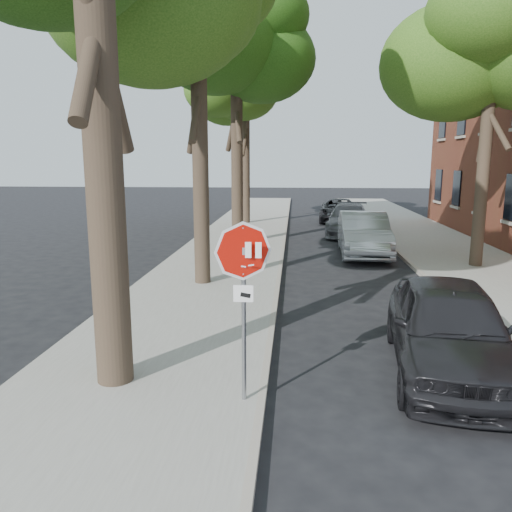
{
  "coord_description": "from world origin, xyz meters",
  "views": [
    {
      "loc": [
        -0.01,
        -6.71,
        3.54
      ],
      "look_at": [
        -0.61,
        1.02,
        2.05
      ],
      "focal_mm": 35.0,
      "sensor_mm": 36.0,
      "label": 1
    }
  ],
  "objects_px": {
    "tree_mid_a": "(197,1)",
    "car_c": "(349,220)",
    "tree_far": "(246,91)",
    "car_b": "(363,234)",
    "car_a": "(449,328)",
    "car_d": "(339,210)",
    "stop_sign": "(243,277)",
    "tree_mid_b": "(236,46)",
    "tree_right": "(492,39)"
  },
  "relations": [
    {
      "from": "tree_mid_a",
      "to": "car_c",
      "type": "distance_m",
      "value": 13.48
    },
    {
      "from": "tree_far",
      "to": "car_b",
      "type": "height_order",
      "value": "tree_far"
    },
    {
      "from": "car_a",
      "to": "car_d",
      "type": "relative_size",
      "value": 0.96
    },
    {
      "from": "car_b",
      "to": "tree_mid_a",
      "type": "bearing_deg",
      "value": -133.97
    },
    {
      "from": "car_d",
      "to": "stop_sign",
      "type": "bearing_deg",
      "value": -93.11
    },
    {
      "from": "tree_mid_b",
      "to": "car_a",
      "type": "height_order",
      "value": "tree_mid_b"
    },
    {
      "from": "tree_far",
      "to": "car_c",
      "type": "distance_m",
      "value": 9.14
    },
    {
      "from": "tree_mid_a",
      "to": "tree_right",
      "type": "relative_size",
      "value": 1.06
    },
    {
      "from": "tree_mid_b",
      "to": "car_c",
      "type": "xyz_separation_m",
      "value": [
        5.02,
        3.35,
        -7.27
      ]
    },
    {
      "from": "stop_sign",
      "to": "tree_mid_a",
      "type": "relative_size",
      "value": 0.27
    },
    {
      "from": "stop_sign",
      "to": "tree_mid_b",
      "type": "relative_size",
      "value": 0.25
    },
    {
      "from": "tree_mid_a",
      "to": "car_b",
      "type": "relative_size",
      "value": 2.01
    },
    {
      "from": "car_a",
      "to": "tree_far",
      "type": "bearing_deg",
      "value": 112.3
    },
    {
      "from": "stop_sign",
      "to": "car_d",
      "type": "xyz_separation_m",
      "value": [
        3.3,
        22.7,
        -1.29
      ]
    },
    {
      "from": "tree_far",
      "to": "car_b",
      "type": "relative_size",
      "value": 1.9
    },
    {
      "from": "tree_right",
      "to": "car_a",
      "type": "distance_m",
      "value": 11.27
    },
    {
      "from": "tree_mid_a",
      "to": "car_d",
      "type": "relative_size",
      "value": 2.06
    },
    {
      "from": "stop_sign",
      "to": "tree_right",
      "type": "xyz_separation_m",
      "value": [
        6.68,
        10.14,
        5.26
      ]
    },
    {
      "from": "tree_mid_a",
      "to": "tree_far",
      "type": "height_order",
      "value": "tree_mid_a"
    },
    {
      "from": "tree_right",
      "to": "car_b",
      "type": "relative_size",
      "value": 1.9
    },
    {
      "from": "tree_mid_b",
      "to": "car_c",
      "type": "height_order",
      "value": "tree_mid_b"
    },
    {
      "from": "car_a",
      "to": "car_d",
      "type": "bearing_deg",
      "value": 97.12
    },
    {
      "from": "tree_mid_b",
      "to": "car_c",
      "type": "distance_m",
      "value": 9.45
    },
    {
      "from": "car_b",
      "to": "tree_far",
      "type": "bearing_deg",
      "value": 122.63
    },
    {
      "from": "tree_mid_a",
      "to": "tree_far",
      "type": "relative_size",
      "value": 1.06
    },
    {
      "from": "tree_mid_a",
      "to": "tree_far",
      "type": "distance_m",
      "value": 14.0
    },
    {
      "from": "tree_far",
      "to": "car_a",
      "type": "height_order",
      "value": "tree_far"
    },
    {
      "from": "stop_sign",
      "to": "car_a",
      "type": "xyz_separation_m",
      "value": [
        3.3,
        1.53,
        -1.17
      ]
    },
    {
      "from": "car_b",
      "to": "car_c",
      "type": "relative_size",
      "value": 0.97
    },
    {
      "from": "stop_sign",
      "to": "car_d",
      "type": "relative_size",
      "value": 0.55
    },
    {
      "from": "stop_sign",
      "to": "car_c",
      "type": "distance_m",
      "value": 17.85
    },
    {
      "from": "tree_mid_a",
      "to": "car_d",
      "type": "distance_m",
      "value": 17.82
    },
    {
      "from": "car_a",
      "to": "car_c",
      "type": "distance_m",
      "value": 15.97
    },
    {
      "from": "car_d",
      "to": "tree_right",
      "type": "bearing_deg",
      "value": -69.79
    },
    {
      "from": "car_a",
      "to": "car_d",
      "type": "distance_m",
      "value": 21.18
    },
    {
      "from": "car_c",
      "to": "tree_far",
      "type": "bearing_deg",
      "value": 152.49
    },
    {
      "from": "stop_sign",
      "to": "tree_mid_b",
      "type": "xyz_separation_m",
      "value": [
        -1.72,
        14.15,
        6.05
      ]
    },
    {
      "from": "tree_mid_b",
      "to": "stop_sign",
      "type": "bearing_deg",
      "value": -83.05
    },
    {
      "from": "car_a",
      "to": "car_c",
      "type": "height_order",
      "value": "car_a"
    },
    {
      "from": "car_d",
      "to": "tree_mid_a",
      "type": "bearing_deg",
      "value": -103.39
    },
    {
      "from": "tree_mid_a",
      "to": "tree_right",
      "type": "xyz_separation_m",
      "value": [
        8.6,
        2.99,
        -0.39
      ]
    },
    {
      "from": "tree_mid_a",
      "to": "car_b",
      "type": "distance_m",
      "value": 9.97
    },
    {
      "from": "tree_mid_a",
      "to": "tree_far",
      "type": "xyz_separation_m",
      "value": [
        -0.1,
        13.99,
        -0.39
      ]
    },
    {
      "from": "tree_mid_a",
      "to": "car_d",
      "type": "bearing_deg",
      "value": 71.44
    },
    {
      "from": "car_d",
      "to": "tree_far",
      "type": "bearing_deg",
      "value": -158.46
    },
    {
      "from": "tree_far",
      "to": "tree_right",
      "type": "distance_m",
      "value": 14.02
    },
    {
      "from": "tree_far",
      "to": "car_d",
      "type": "bearing_deg",
      "value": 16.38
    },
    {
      "from": "stop_sign",
      "to": "car_c",
      "type": "relative_size",
      "value": 0.52
    },
    {
      "from": "tree_mid_a",
      "to": "tree_mid_b",
      "type": "xyz_separation_m",
      "value": [
        0.2,
        7.01,
        0.39
      ]
    },
    {
      "from": "car_a",
      "to": "tree_mid_b",
      "type": "bearing_deg",
      "value": 118.82
    }
  ]
}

